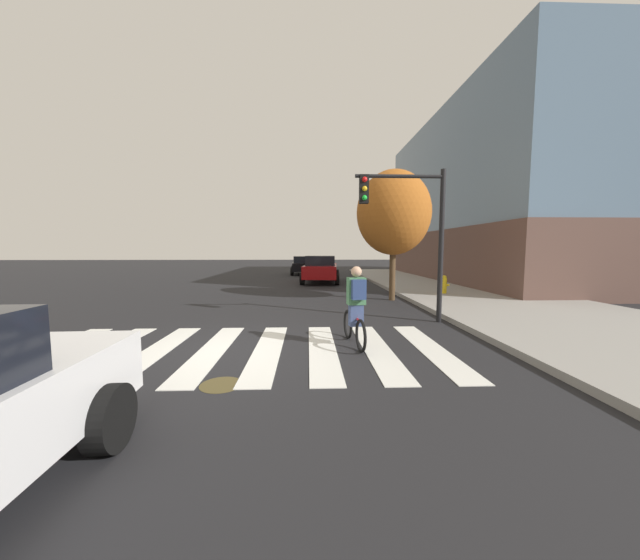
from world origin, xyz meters
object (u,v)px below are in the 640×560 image
(sedan_mid, at_px, (321,269))
(manhole_cover, at_px, (221,385))
(cyclist, at_px, (356,307))
(fire_hydrant, at_px, (444,284))
(sedan_far, at_px, (303,265))
(street_tree_near, at_px, (394,213))
(traffic_light_near, at_px, (412,219))

(sedan_mid, bearing_deg, manhole_cover, -97.63)
(cyclist, height_order, fire_hydrant, cyclist)
(sedan_mid, bearing_deg, cyclist, -89.17)
(sedan_far, xyz_separation_m, fire_hydrant, (6.25, -13.40, -0.24))
(street_tree_near, bearing_deg, fire_hydrant, 19.74)
(sedan_far, bearing_deg, street_tree_near, -75.27)
(sedan_far, height_order, street_tree_near, street_tree_near)
(street_tree_near, bearing_deg, manhole_cover, -119.39)
(cyclist, xyz_separation_m, fire_hydrant, (4.88, 7.28, -0.31))
(sedan_mid, distance_m, cyclist, 13.78)
(traffic_light_near, bearing_deg, manhole_cover, -134.55)
(fire_hydrant, bearing_deg, sedan_mid, 128.00)
(cyclist, bearing_deg, traffic_light_near, 51.02)
(traffic_light_near, bearing_deg, sedan_mid, 100.13)
(manhole_cover, height_order, cyclist, cyclist)
(cyclist, bearing_deg, manhole_cover, -140.00)
(traffic_light_near, bearing_deg, cyclist, -128.98)
(traffic_light_near, distance_m, fire_hydrant, 6.28)
(traffic_light_near, height_order, street_tree_near, street_tree_near)
(sedan_far, distance_m, fire_hydrant, 14.79)
(sedan_mid, height_order, traffic_light_near, traffic_light_near)
(manhole_cover, bearing_deg, fire_hydrant, 52.08)
(street_tree_near, bearing_deg, sedan_mid, 109.27)
(fire_hydrant, bearing_deg, sedan_far, 115.01)
(sedan_mid, relative_size, traffic_light_near, 1.17)
(traffic_light_near, bearing_deg, street_tree_near, 82.63)
(manhole_cover, height_order, street_tree_near, street_tree_near)
(manhole_cover, xyz_separation_m, cyclist, (2.31, 1.93, 0.84))
(manhole_cover, bearing_deg, sedan_mid, 82.37)
(sedan_far, xyz_separation_m, cyclist, (1.37, -20.68, 0.08))
(sedan_mid, height_order, street_tree_near, street_tree_near)
(sedan_far, height_order, fire_hydrant, sedan_far)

